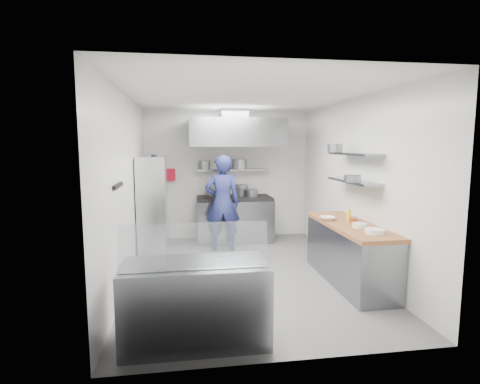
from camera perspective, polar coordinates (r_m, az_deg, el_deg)
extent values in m
plane|color=#555558|center=(6.18, 0.84, -12.29)|extent=(5.00, 5.00, 0.00)
plane|color=silver|center=(5.87, 0.89, 14.44)|extent=(5.00, 5.00, 0.00)
cube|color=white|center=(8.33, -1.93, 2.64)|extent=(3.60, 2.80, 0.02)
cube|color=white|center=(3.44, 7.65, -3.88)|extent=(3.60, 2.80, 0.02)
cube|color=white|center=(5.85, -16.82, 0.41)|extent=(2.80, 5.00, 0.02)
cube|color=white|center=(6.40, 16.97, 0.97)|extent=(2.80, 5.00, 0.02)
cube|color=gray|center=(8.08, -0.87, -4.31)|extent=(1.60, 0.80, 0.90)
cube|color=black|center=(8.00, -0.88, -0.94)|extent=(1.57, 0.78, 0.06)
cylinder|color=slate|center=(8.19, -4.29, 0.15)|extent=(0.27, 0.27, 0.20)
cylinder|color=slate|center=(8.17, 0.21, 0.30)|extent=(0.31, 0.31, 0.24)
cylinder|color=slate|center=(8.00, 1.70, -0.14)|extent=(0.29, 0.29, 0.16)
cube|color=gray|center=(8.17, -1.11, 3.40)|extent=(1.60, 0.30, 0.04)
cylinder|color=slate|center=(8.11, -5.45, 4.12)|extent=(0.25, 0.25, 0.18)
cylinder|color=slate|center=(8.01, -0.08, 4.25)|extent=(0.32, 0.32, 0.22)
cube|color=gray|center=(7.75, -0.72, 8.96)|extent=(1.90, 1.15, 0.55)
cube|color=slate|center=(7.99, -0.95, 11.64)|extent=(0.55, 0.55, 0.24)
cube|color=red|center=(8.22, -10.59, 2.60)|extent=(0.22, 0.10, 0.26)
imported|color=navy|center=(7.30, -2.69, -1.67)|extent=(0.71, 0.49, 1.87)
cube|color=silver|center=(7.05, -13.13, -2.26)|extent=(0.50, 0.90, 1.85)
cube|color=white|center=(6.96, -13.17, -3.42)|extent=(0.15, 0.19, 0.17)
cube|color=yellow|center=(7.10, -13.15, 0.86)|extent=(0.15, 0.19, 0.17)
cylinder|color=black|center=(6.90, -12.96, 4.85)|extent=(0.10, 0.10, 0.18)
cube|color=black|center=(4.94, -18.09, 0.93)|extent=(0.04, 0.55, 0.05)
cube|color=gray|center=(5.92, 16.31, -9.18)|extent=(0.62, 2.00, 0.84)
cube|color=brown|center=(5.81, 16.46, -4.91)|extent=(0.65, 2.04, 0.06)
cylinder|color=white|center=(5.26, 19.83, -5.64)|extent=(0.25, 0.25, 0.06)
cylinder|color=white|center=(5.57, 17.79, -4.84)|extent=(0.20, 0.20, 0.06)
cylinder|color=#BD6435|center=(5.98, 16.78, -4.00)|extent=(0.17, 0.17, 0.06)
cylinder|color=yellow|center=(5.94, 16.23, -3.47)|extent=(0.06, 0.06, 0.18)
imported|color=white|center=(5.97, 13.14, -3.92)|extent=(0.27, 0.27, 0.06)
cube|color=gray|center=(6.05, 16.86, 1.58)|extent=(0.30, 1.30, 0.04)
cube|color=gray|center=(6.03, 17.00, 5.56)|extent=(0.30, 1.30, 0.04)
cylinder|color=slate|center=(5.72, 16.79, 1.98)|extent=(0.24, 0.24, 0.10)
cylinder|color=slate|center=(6.29, 14.28, 6.52)|extent=(0.24, 0.24, 0.14)
cube|color=gray|center=(4.09, -6.79, -16.41)|extent=(1.50, 0.70, 0.85)
cube|color=silver|center=(3.76, -6.88, -8.10)|extent=(1.47, 0.19, 0.42)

